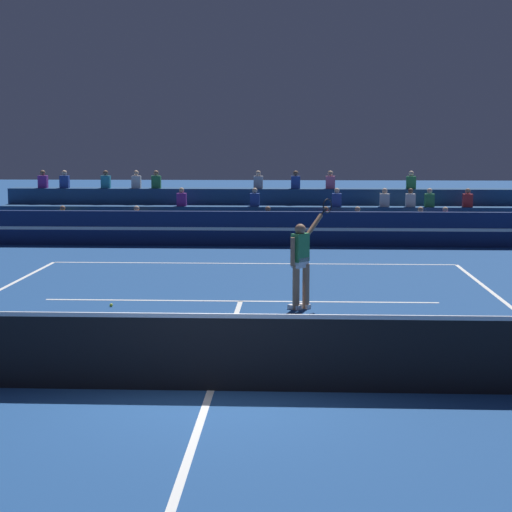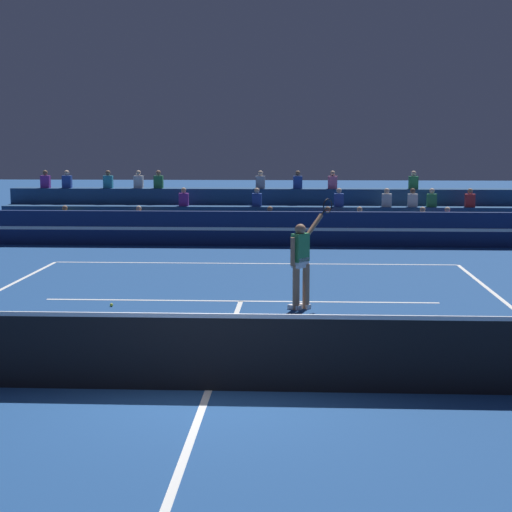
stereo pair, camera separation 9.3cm
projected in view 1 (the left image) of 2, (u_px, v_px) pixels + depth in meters
ground_plane at (211, 391)px, 11.53m from camera, size 120.00×120.00×0.00m
court_lines at (211, 390)px, 11.53m from camera, size 11.10×23.90×0.01m
tennis_net at (211, 351)px, 11.45m from camera, size 12.00×0.10×1.10m
sponsor_banner_wall at (259, 229)px, 27.12m from camera, size 18.00×0.26×1.10m
bleacher_stand at (262, 218)px, 29.62m from camera, size 17.94×2.85×2.28m
tennis_player at (301, 260)px, 16.96m from camera, size 0.95×1.13×2.23m
tennis_ball at (111, 305)px, 17.29m from camera, size 0.07×0.07×0.07m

